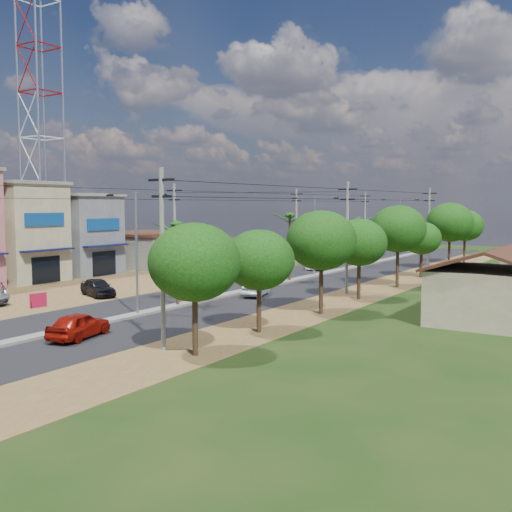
# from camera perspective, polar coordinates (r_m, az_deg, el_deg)

# --- Properties ---
(ground) EXTENTS (160.00, 160.00, 0.00)m
(ground) POSITION_cam_1_polar(r_m,az_deg,el_deg) (39.68, -11.20, -5.62)
(ground) COLOR black
(ground) RESTS_ON ground
(road) EXTENTS (12.00, 110.00, 0.04)m
(road) POSITION_cam_1_polar(r_m,az_deg,el_deg) (51.39, 0.47, -3.09)
(road) COLOR black
(road) RESTS_ON ground
(median) EXTENTS (1.00, 90.00, 0.18)m
(median) POSITION_cam_1_polar(r_m,az_deg,el_deg) (53.92, 2.17, -2.64)
(median) COLOR #605E56
(median) RESTS_ON ground
(dirt_lot_west) EXTENTS (18.00, 46.00, 0.04)m
(dirt_lot_west) POSITION_cam_1_polar(r_m,az_deg,el_deg) (55.90, -16.64, -2.65)
(dirt_lot_west) COLOR #523B1C
(dirt_lot_west) RESTS_ON ground
(dirt_shoulder_east) EXTENTS (5.00, 90.00, 0.03)m
(dirt_shoulder_east) POSITION_cam_1_polar(r_m,az_deg,el_deg) (47.47, 9.21, -3.83)
(dirt_shoulder_east) COLOR #523B1C
(dirt_shoulder_east) RESTS_ON ground
(shophouse_cream) EXTENTS (9.00, 6.40, 9.30)m
(shophouse_cream) POSITION_cam_1_polar(r_m,az_deg,el_deg) (60.37, -21.81, 2.18)
(shophouse_cream) COLOR gray
(shophouse_cream) RESTS_ON ground
(shophouse_grey) EXTENTS (9.00, 6.40, 8.30)m
(shophouse_grey) POSITION_cam_1_polar(r_m,az_deg,el_deg) (64.71, -16.75, 2.04)
(shophouse_grey) COLOR #4E5156
(shophouse_grey) RESTS_ON ground
(low_shed) EXTENTS (10.40, 10.40, 3.95)m
(low_shed) POSITION_cam_1_polar(r_m,az_deg,el_deg) (71.08, -10.06, 0.65)
(low_shed) COLOR #605E56
(low_shed) RESTS_ON ground
(telecom_tower) EXTENTS (3.80, 3.80, 43.00)m
(telecom_tower) POSITION_cam_1_polar(r_m,az_deg,el_deg) (69.55, -19.85, 14.52)
(telecom_tower) COLOR gray
(telecom_tower) RESTS_ON ground
(house_east_near) EXTENTS (7.60, 7.50, 4.60)m
(house_east_near) POSITION_cam_1_polar(r_m,az_deg,el_deg) (39.04, 21.93, -2.51)
(house_east_near) COLOR gray
(house_east_near) RESTS_ON ground
(tree_east_a) EXTENTS (4.40, 4.40, 6.37)m
(tree_east_a) POSITION_cam_1_polar(r_m,az_deg,el_deg) (28.36, -5.87, -0.60)
(tree_east_a) COLOR black
(tree_east_a) RESTS_ON ground
(tree_east_b) EXTENTS (4.00, 4.00, 5.83)m
(tree_east_b) POSITION_cam_1_polar(r_m,az_deg,el_deg) (33.38, 0.28, -0.39)
(tree_east_b) COLOR black
(tree_east_b) RESTS_ON ground
(tree_east_c) EXTENTS (4.60, 4.60, 6.83)m
(tree_east_c) POSITION_cam_1_polar(r_m,az_deg,el_deg) (39.22, 6.26, 1.48)
(tree_east_c) COLOR black
(tree_east_c) RESTS_ON ground
(tree_east_d) EXTENTS (4.20, 4.20, 6.13)m
(tree_east_d) POSITION_cam_1_polar(r_m,az_deg,el_deg) (45.74, 9.82, 1.27)
(tree_east_d) COLOR black
(tree_east_d) RESTS_ON ground
(tree_east_e) EXTENTS (4.80, 4.80, 7.14)m
(tree_east_e) POSITION_cam_1_polar(r_m,az_deg,el_deg) (53.09, 13.38, 2.53)
(tree_east_e) COLOR black
(tree_east_e) RESTS_ON ground
(tree_east_f) EXTENTS (3.80, 3.80, 5.52)m
(tree_east_f) POSITION_cam_1_polar(r_m,az_deg,el_deg) (60.86, 15.50, 1.64)
(tree_east_f) COLOR black
(tree_east_f) RESTS_ON ground
(tree_east_g) EXTENTS (5.00, 5.00, 7.38)m
(tree_east_g) POSITION_cam_1_polar(r_m,az_deg,el_deg) (68.33, 17.99, 3.06)
(tree_east_g) COLOR black
(tree_east_g) RESTS_ON ground
(tree_east_h) EXTENTS (4.40, 4.40, 6.52)m
(tree_east_h) POSITION_cam_1_polar(r_m,az_deg,el_deg) (76.18, 19.29, 2.75)
(tree_east_h) COLOR black
(tree_east_h) RESTS_ON ground
(palm_median_near) EXTENTS (2.00, 2.00, 6.15)m
(palm_median_near) POSITION_cam_1_polar(r_m,az_deg,el_deg) (42.02, -7.55, 2.62)
(palm_median_near) COLOR black
(palm_median_near) RESTS_ON ground
(palm_median_mid) EXTENTS (2.00, 2.00, 6.55)m
(palm_median_mid) POSITION_cam_1_polar(r_m,az_deg,el_deg) (55.20, 3.24, 3.58)
(palm_median_mid) COLOR black
(palm_median_mid) RESTS_ON ground
(palm_median_far) EXTENTS (2.00, 2.00, 5.85)m
(palm_median_far) POSITION_cam_1_polar(r_m,az_deg,el_deg) (69.60, 9.73, 3.28)
(palm_median_far) COLOR black
(palm_median_far) RESTS_ON ground
(streetlight_near) EXTENTS (5.10, 0.18, 8.00)m
(streetlight_near) POSITION_cam_1_polar(r_m,az_deg,el_deg) (39.09, -11.32, 1.29)
(streetlight_near) COLOR gray
(streetlight_near) RESTS_ON ground
(streetlight_mid) EXTENTS (5.10, 0.18, 8.00)m
(streetlight_mid) POSITION_cam_1_polar(r_m,az_deg,el_deg) (59.64, 5.60, 2.60)
(streetlight_mid) COLOR gray
(streetlight_mid) RESTS_ON ground
(streetlight_far) EXTENTS (5.10, 0.18, 8.00)m
(streetlight_far) POSITION_cam_1_polar(r_m,az_deg,el_deg) (82.68, 13.51, 3.14)
(streetlight_far) COLOR gray
(streetlight_far) RESTS_ON ground
(utility_pole_w_b) EXTENTS (1.60, 0.24, 9.00)m
(utility_pole_w_b) POSITION_cam_1_polar(r_m,az_deg,el_deg) (52.67, -7.75, 2.24)
(utility_pole_w_b) COLOR #605E56
(utility_pole_w_b) RESTS_ON ground
(utility_pole_w_c) EXTENTS (1.60, 0.24, 9.00)m
(utility_pole_w_c) POSITION_cam_1_polar(r_m,az_deg,el_deg) (70.86, 3.86, 2.96)
(utility_pole_w_c) COLOR #605E56
(utility_pole_w_c) RESTS_ON ground
(utility_pole_w_d) EXTENTS (1.60, 0.24, 9.00)m
(utility_pole_w_d) POSITION_cam_1_polar(r_m,az_deg,el_deg) (89.83, 10.33, 3.32)
(utility_pole_w_d) COLOR #605E56
(utility_pole_w_d) RESTS_ON ground
(utility_pole_e_a) EXTENTS (1.60, 0.24, 9.00)m
(utility_pole_e_a) POSITION_cam_1_polar(r_m,az_deg,el_deg) (29.62, -8.91, 0.12)
(utility_pole_e_a) COLOR #605E56
(utility_pole_e_a) RESTS_ON ground
(utility_pole_e_b) EXTENTS (1.60, 0.24, 9.00)m
(utility_pole_e_b) POSITION_cam_1_polar(r_m,az_deg,el_deg) (48.30, 8.67, 1.98)
(utility_pole_e_b) COLOR #605E56
(utility_pole_e_b) RESTS_ON ground
(utility_pole_e_c) EXTENTS (1.60, 0.24, 9.00)m
(utility_pole_e_c) POSITION_cam_1_polar(r_m,az_deg,el_deg) (68.97, 16.13, 2.72)
(utility_pole_e_c) COLOR #605E56
(utility_pole_e_c) RESTS_ON ground
(car_red_near) EXTENTS (2.63, 4.42, 1.41)m
(car_red_near) POSITION_cam_1_polar(r_m,az_deg,el_deg) (33.73, -16.52, -6.39)
(car_red_near) COLOR maroon
(car_red_near) RESTS_ON ground
(car_silver_mid) EXTENTS (2.45, 4.11, 1.28)m
(car_silver_mid) POSITION_cam_1_polar(r_m,az_deg,el_deg) (46.95, 0.08, -3.10)
(car_silver_mid) COLOR gray
(car_silver_mid) RESTS_ON ground
(car_white_far) EXTENTS (4.14, 5.95, 1.60)m
(car_white_far) POSITION_cam_1_polar(r_m,az_deg,el_deg) (67.07, 5.82, -0.55)
(car_white_far) COLOR silver
(car_white_far) RESTS_ON ground
(car_parked_dark) EXTENTS (4.44, 3.04, 1.40)m
(car_parked_dark) POSITION_cam_1_polar(r_m,az_deg,el_deg) (48.47, -14.83, -2.94)
(car_parked_dark) COLOR black
(car_parked_dark) RESTS_ON ground
(moto_rider_east) EXTENTS (0.97, 1.67, 0.83)m
(moto_rider_east) POSITION_cam_1_polar(r_m,az_deg,el_deg) (33.96, -18.18, -6.86)
(moto_rider_east) COLOR black
(moto_rider_east) RESTS_ON ground
(moto_rider_west_a) EXTENTS (0.66, 1.83, 0.96)m
(moto_rider_west_a) POSITION_cam_1_polar(r_m,az_deg,el_deg) (55.86, -1.26, -1.97)
(moto_rider_west_a) COLOR black
(moto_rider_west_a) RESTS_ON ground
(moto_rider_west_b) EXTENTS (1.14, 1.79, 1.04)m
(moto_rider_west_b) POSITION_cam_1_polar(r_m,az_deg,el_deg) (70.77, 8.92, -0.53)
(moto_rider_west_b) COLOR black
(moto_rider_west_b) RESTS_ON ground
(roadside_sign) EXTENTS (0.28, 1.24, 1.04)m
(roadside_sign) POSITION_cam_1_polar(r_m,az_deg,el_deg) (44.53, -20.03, -4.01)
(roadside_sign) COLOR maroon
(roadside_sign) RESTS_ON ground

